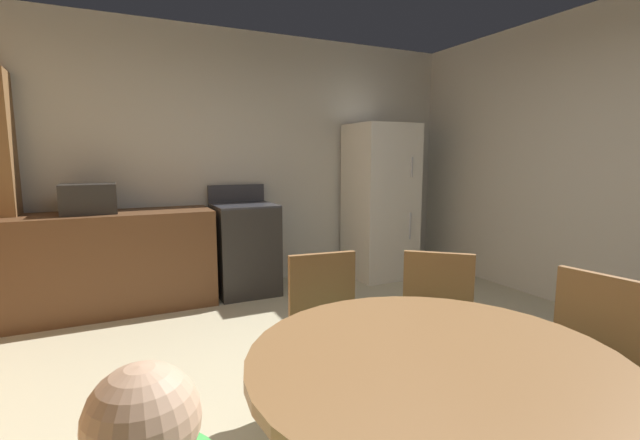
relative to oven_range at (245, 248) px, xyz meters
The scene contains 10 objects.
ground_plane 2.46m from the oven_range, 88.72° to the right, with size 14.00×14.00×0.00m, color beige.
wall_back 0.97m from the oven_range, 82.26° to the left, with size 5.42×0.12×2.70m, color beige.
kitchen_counter 1.35m from the oven_range, behind, with size 2.01×0.60×0.90m, color brown.
oven_range is the anchor object (origin of this frame).
refrigerator 1.65m from the oven_range, ahead, with size 0.68×0.68×1.76m.
microwave 1.49m from the oven_range, behind, with size 0.44×0.32×0.26m, color #2D2B28.
dining_table 3.27m from the oven_range, 95.21° to the right, with size 1.21×1.21×0.76m.
chair_northeast 2.56m from the oven_range, 82.44° to the right, with size 0.56×0.56×0.87m.
chair_north 2.31m from the oven_range, 94.78° to the right, with size 0.44×0.44×0.87m.
chair_east 3.20m from the oven_range, 78.19° to the right, with size 0.45×0.45×0.87m.
Camera 1 is at (-1.25, -1.87, 1.39)m, focal length 24.46 mm.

